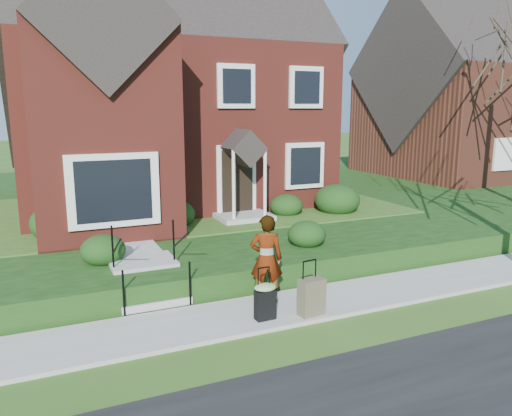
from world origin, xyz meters
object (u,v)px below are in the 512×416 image
front_steps (147,275)px  suitcase_olive (312,297)px  woman (266,259)px  suitcase_black (265,299)px

front_steps → suitcase_olive: (2.63, -2.40, -0.04)m
woman → suitcase_olive: 1.21m
suitcase_black → suitcase_olive: size_ratio=0.94×
front_steps → suitcase_olive: 3.56m
suitcase_black → front_steps: bearing=125.6°
front_steps → suitcase_black: bearing=-52.2°
front_steps → suitcase_black: (1.73, -2.23, -0.01)m
front_steps → woman: (2.12, -1.45, 0.51)m
front_steps → suitcase_olive: bearing=-42.4°
front_steps → woman: 2.62m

